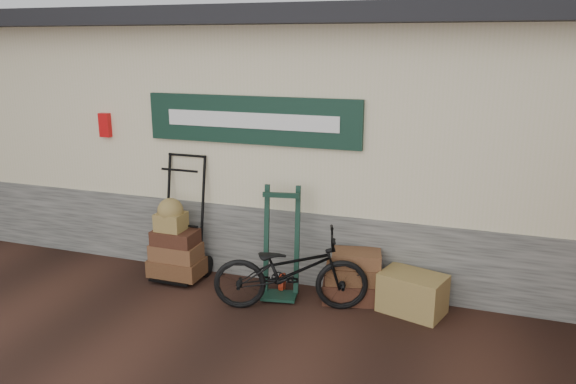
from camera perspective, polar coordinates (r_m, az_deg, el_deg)
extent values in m
plane|color=black|center=(6.11, -4.39, -12.52)|extent=(80.00, 80.00, 0.00)
cube|color=#4C4C47|center=(8.35, 3.07, -1.47)|extent=(14.00, 3.54, 0.90)
cube|color=beige|center=(8.05, 3.22, 8.82)|extent=(14.00, 3.50, 2.10)
cube|color=black|center=(7.87, 3.03, 17.06)|extent=(14.40, 4.10, 0.20)
cube|color=black|center=(6.48, -3.75, 7.29)|extent=(2.60, 0.06, 0.55)
cube|color=white|center=(6.45, -3.87, 7.25)|extent=(2.10, 0.01, 0.18)
cube|color=red|center=(7.51, -18.04, 6.49)|extent=(0.14, 0.10, 0.30)
cube|color=olive|center=(6.24, 12.53, -10.00)|extent=(0.76, 0.61, 0.43)
imported|color=black|center=(6.07, 0.27, -7.57)|extent=(1.07, 1.77, 0.97)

